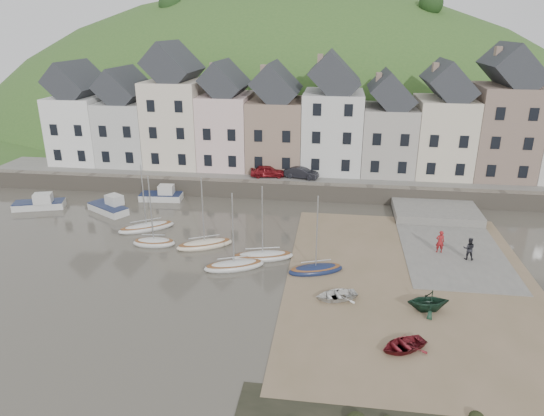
# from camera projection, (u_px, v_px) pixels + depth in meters

# --- Properties ---
(ground) EXTENTS (160.00, 160.00, 0.00)m
(ground) POSITION_uv_depth(u_px,v_px,m) (261.00, 273.00, 36.74)
(ground) COLOR #4A453A
(ground) RESTS_ON ground
(quay_land) EXTENTS (90.00, 30.00, 1.50)m
(quay_land) POSITION_uv_depth(u_px,v_px,m) (298.00, 157.00, 66.17)
(quay_land) COLOR #365D25
(quay_land) RESTS_ON ground
(quay_street) EXTENTS (70.00, 7.00, 0.10)m
(quay_street) POSITION_uv_depth(u_px,v_px,m) (289.00, 175.00, 55.22)
(quay_street) COLOR slate
(quay_street) RESTS_ON quay_land
(seawall) EXTENTS (70.00, 1.20, 1.80)m
(seawall) POSITION_uv_depth(u_px,v_px,m) (286.00, 191.00, 52.20)
(seawall) COLOR slate
(seawall) RESTS_ON ground
(beach) EXTENTS (18.00, 26.00, 0.06)m
(beach) POSITION_uv_depth(u_px,v_px,m) (411.00, 282.00, 35.33)
(beach) COLOR #756347
(beach) RESTS_ON ground
(slipway) EXTENTS (8.00, 18.00, 0.12)m
(slipway) POSITION_uv_depth(u_px,v_px,m) (447.00, 240.00, 42.23)
(slipway) COLOR slate
(slipway) RESTS_ON ground
(hillside) EXTENTS (134.40, 84.00, 84.00)m
(hillside) POSITION_uv_depth(u_px,v_px,m) (284.00, 211.00, 99.36)
(hillside) COLOR #365D25
(hillside) RESTS_ON ground
(townhouse_terrace) EXTENTS (61.05, 8.00, 13.93)m
(townhouse_terrace) POSITION_uv_depth(u_px,v_px,m) (308.00, 119.00, 56.22)
(townhouse_terrace) COLOR white
(townhouse_terrace) RESTS_ON quay_land
(sailboat_0) EXTENTS (5.08, 4.03, 6.32)m
(sailboat_0) POSITION_uv_depth(u_px,v_px,m) (147.00, 227.00, 44.42)
(sailboat_0) COLOR silver
(sailboat_0) RESTS_ON ground
(sailboat_1) EXTENTS (3.72, 1.83, 6.32)m
(sailboat_1) POSITION_uv_depth(u_px,v_px,m) (154.00, 242.00, 41.32)
(sailboat_1) COLOR silver
(sailboat_1) RESTS_ON ground
(sailboat_2) EXTENTS (4.93, 3.48, 6.32)m
(sailboat_2) POSITION_uv_depth(u_px,v_px,m) (205.00, 244.00, 40.96)
(sailboat_2) COLOR beige
(sailboat_2) RESTS_ON ground
(sailboat_3) EXTENTS (4.88, 3.13, 6.32)m
(sailboat_3) POSITION_uv_depth(u_px,v_px,m) (234.00, 265.00, 37.34)
(sailboat_3) COLOR silver
(sailboat_3) RESTS_ON ground
(sailboat_4) EXTENTS (5.18, 2.68, 6.32)m
(sailboat_4) POSITION_uv_depth(u_px,v_px,m) (263.00, 256.00, 38.88)
(sailboat_4) COLOR silver
(sailboat_4) RESTS_ON ground
(sailboat_5) EXTENTS (4.49, 2.88, 6.32)m
(sailboat_5) POSITION_uv_depth(u_px,v_px,m) (316.00, 269.00, 36.74)
(sailboat_5) COLOR #152043
(sailboat_5) RESTS_ON ground
(motorboat_0) EXTENTS (4.86, 3.88, 1.70)m
(motorboat_0) POSITION_uv_depth(u_px,v_px,m) (110.00, 207.00, 48.53)
(motorboat_0) COLOR silver
(motorboat_0) RESTS_ON ground
(motorboat_1) EXTENTS (5.17, 3.12, 1.70)m
(motorboat_1) POSITION_uv_depth(u_px,v_px,m) (40.00, 203.00, 49.44)
(motorboat_1) COLOR silver
(motorboat_1) RESTS_ON ground
(motorboat_2) EXTENTS (4.54, 2.07, 1.70)m
(motorboat_2) POSITION_uv_depth(u_px,v_px,m) (162.00, 195.00, 51.85)
(motorboat_2) COLOR silver
(motorboat_2) RESTS_ON ground
(rowboat_white) EXTENTS (3.43, 2.96, 0.60)m
(rowboat_white) POSITION_uv_depth(u_px,v_px,m) (336.00, 295.00, 33.05)
(rowboat_white) COLOR silver
(rowboat_white) RESTS_ON beach
(rowboat_green) EXTENTS (3.15, 2.85, 1.45)m
(rowboat_green) POSITION_uv_depth(u_px,v_px,m) (428.00, 301.00, 31.57)
(rowboat_green) COLOR #163323
(rowboat_green) RESTS_ON beach
(rowboat_red) EXTENTS (3.48, 3.21, 0.59)m
(rowboat_red) POSITION_uv_depth(u_px,v_px,m) (403.00, 345.00, 27.89)
(rowboat_red) COLOR maroon
(rowboat_red) RESTS_ON beach
(person_red) EXTENTS (0.70, 0.48, 1.88)m
(person_red) POSITION_uv_depth(u_px,v_px,m) (440.00, 242.00, 39.52)
(person_red) COLOR maroon
(person_red) RESTS_ON slipway
(person_dark) EXTENTS (0.98, 0.82, 1.82)m
(person_dark) POSITION_uv_depth(u_px,v_px,m) (469.00, 249.00, 38.35)
(person_dark) COLOR black
(person_dark) RESTS_ON slipway
(car_left) EXTENTS (4.00, 2.06, 1.30)m
(car_left) POSITION_uv_depth(u_px,v_px,m) (268.00, 171.00, 54.35)
(car_left) COLOR maroon
(car_left) RESTS_ON quay_street
(car_right) EXTENTS (3.99, 2.14, 1.25)m
(car_right) POSITION_uv_depth(u_px,v_px,m) (301.00, 173.00, 53.88)
(car_right) COLOR black
(car_right) RESTS_ON quay_street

